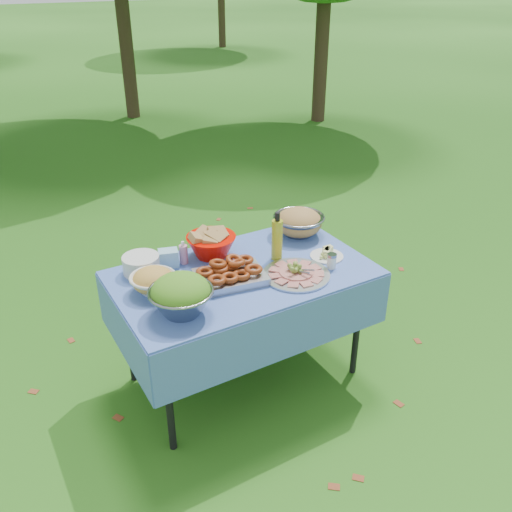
{
  "coord_description": "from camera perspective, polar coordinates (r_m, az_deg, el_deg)",
  "views": [
    {
      "loc": [
        -1.29,
        -2.36,
        2.32
      ],
      "look_at": [
        0.09,
        0.0,
        0.84
      ],
      "focal_mm": 38.0,
      "sensor_mm": 36.0,
      "label": 1
    }
  ],
  "objects": [
    {
      "name": "pasta_bowl_steel",
      "position": [
        3.52,
        4.53,
        3.62
      ],
      "size": [
        0.43,
        0.43,
        0.18
      ],
      "primitive_type": null,
      "rotation": [
        0.0,
        0.0,
        0.39
      ],
      "color": "gray",
      "rests_on": "picnic_table"
    },
    {
      "name": "charcuterie_platter",
      "position": [
        3.05,
        4.28,
        -1.37
      ],
      "size": [
        0.46,
        0.46,
        0.09
      ],
      "primitive_type": "cylinder",
      "rotation": [
        0.0,
        0.0,
        0.22
      ],
      "color": "#B8BBBF",
      "rests_on": "picnic_table"
    },
    {
      "name": "oil_bottle",
      "position": [
        3.18,
        2.23,
        2.12
      ],
      "size": [
        0.08,
        0.08,
        0.3
      ],
      "primitive_type": "cylinder",
      "rotation": [
        0.0,
        0.0,
        0.2
      ],
      "color": "#A6AB22",
      "rests_on": "picnic_table"
    },
    {
      "name": "cheese_plate",
      "position": [
        3.28,
        7.47,
        0.34
      ],
      "size": [
        0.23,
        0.23,
        0.05
      ],
      "primitive_type": "cylinder",
      "rotation": [
        0.0,
        0.0,
        0.19
      ],
      "color": "silver",
      "rests_on": "picnic_table"
    },
    {
      "name": "pasta_bowl_white",
      "position": [
        2.95,
        -10.79,
        -2.5
      ],
      "size": [
        0.31,
        0.31,
        0.14
      ],
      "primitive_type": null,
      "rotation": [
        0.0,
        0.0,
        0.36
      ],
      "color": "silver",
      "rests_on": "picnic_table"
    },
    {
      "name": "salad_bowl",
      "position": [
        2.72,
        -7.91,
        -4.08
      ],
      "size": [
        0.39,
        0.39,
        0.21
      ],
      "primitive_type": null,
      "rotation": [
        0.0,
        0.0,
        -0.21
      ],
      "color": "gray",
      "rests_on": "picnic_table"
    },
    {
      "name": "picnic_table",
      "position": [
        3.31,
        -1.3,
        -7.42
      ],
      "size": [
        1.46,
        0.86,
        0.76
      ],
      "primitive_type": "cube",
      "color": "#84B2FF",
      "rests_on": "ground"
    },
    {
      "name": "ground",
      "position": [
        3.55,
        -1.23,
        -12.41
      ],
      "size": [
        80.0,
        80.0,
        0.0
      ],
      "primitive_type": "plane",
      "color": "#143E0B",
      "rests_on": "ground"
    },
    {
      "name": "sanitizer_bottle",
      "position": [
        3.19,
        -7.65,
        0.39
      ],
      "size": [
        0.06,
        0.06,
        0.14
      ],
      "primitive_type": "cylinder",
      "rotation": [
        0.0,
        0.0,
        -0.33
      ],
      "color": "#CD85A4",
      "rests_on": "picnic_table"
    },
    {
      "name": "wipes_box",
      "position": [
        3.18,
        -9.2,
        -0.22
      ],
      "size": [
        0.13,
        0.11,
        0.1
      ],
      "primitive_type": "cube",
      "rotation": [
        0.0,
        0.0,
        -0.29
      ],
      "color": "#91C7E5",
      "rests_on": "picnic_table"
    },
    {
      "name": "plate_stack",
      "position": [
        3.15,
        -12.0,
        -0.86
      ],
      "size": [
        0.21,
        0.21,
        0.1
      ],
      "primitive_type": "cylinder",
      "rotation": [
        0.0,
        0.0,
        0.0
      ],
      "color": "silver",
      "rests_on": "picnic_table"
    },
    {
      "name": "bread_bowl",
      "position": [
        3.24,
        -4.75,
        1.6
      ],
      "size": [
        0.36,
        0.36,
        0.2
      ],
      "primitive_type": null,
      "rotation": [
        0.0,
        0.0,
        -0.24
      ],
      "color": "#E00C00",
      "rests_on": "picnic_table"
    },
    {
      "name": "fried_tray",
      "position": [
        3.0,
        -2.71,
        -1.88
      ],
      "size": [
        0.42,
        0.33,
        0.09
      ],
      "primitive_type": "cube",
      "rotation": [
        0.0,
        0.0,
        -0.16
      ],
      "color": "#ABABAF",
      "rests_on": "picnic_table"
    },
    {
      "name": "shaker",
      "position": [
        3.16,
        7.97,
        -0.52
      ],
      "size": [
        0.07,
        0.07,
        0.09
      ],
      "primitive_type": "cylinder",
      "rotation": [
        0.0,
        0.0,
        0.28
      ],
      "color": "white",
      "rests_on": "picnic_table"
    }
  ]
}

